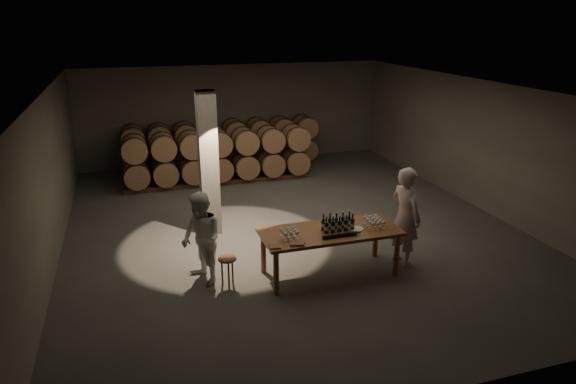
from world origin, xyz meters
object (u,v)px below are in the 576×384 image
object	(u,v)px
bottle_cluster	(338,224)
notebook_near	(297,243)
plate	(356,229)
person_man	(405,216)
person_woman	(202,239)
stool	(227,263)
tasting_table	(330,235)

from	to	relation	value
bottle_cluster	notebook_near	bearing A→B (deg)	-158.54
plate	person_man	xyz separation A→B (m)	(1.08, 0.09, 0.09)
bottle_cluster	person_woman	bearing A→B (deg)	169.78
bottle_cluster	plate	bearing A→B (deg)	-12.73
bottle_cluster	stool	world-z (taller)	bottle_cluster
plate	notebook_near	bearing A→B (deg)	-167.35
plate	stool	distance (m)	2.47
bottle_cluster	plate	size ratio (longest dim) A/B	2.22
person_woman	plate	bearing A→B (deg)	59.50
tasting_table	person_woman	bearing A→B (deg)	169.65
person_man	stool	bearing A→B (deg)	72.08
notebook_near	stool	bearing A→B (deg)	172.04
tasting_table	stool	world-z (taller)	tasting_table
stool	tasting_table	bearing A→B (deg)	-4.33
notebook_near	tasting_table	bearing A→B (deg)	42.82
plate	person_man	world-z (taller)	person_man
plate	notebook_near	xyz separation A→B (m)	(-1.27, -0.28, 0.01)
plate	notebook_near	world-z (taller)	notebook_near
plate	notebook_near	distance (m)	1.30
stool	person_woman	xyz separation A→B (m)	(-0.40, 0.28, 0.41)
stool	person_man	distance (m)	3.54
person_man	person_woman	xyz separation A→B (m)	(-3.89, 0.43, -0.13)
notebook_near	person_man	distance (m)	2.38
tasting_table	plate	world-z (taller)	plate
person_man	tasting_table	bearing A→B (deg)	74.39
tasting_table	stool	bearing A→B (deg)	175.67
bottle_cluster	person_man	xyz separation A→B (m)	(1.42, 0.02, -0.02)
stool	bottle_cluster	bearing A→B (deg)	-4.58
tasting_table	bottle_cluster	xyz separation A→B (m)	(0.14, -0.02, 0.22)
notebook_near	bottle_cluster	bearing A→B (deg)	38.26
bottle_cluster	notebook_near	size ratio (longest dim) A/B	2.39
bottle_cluster	tasting_table	bearing A→B (deg)	171.96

